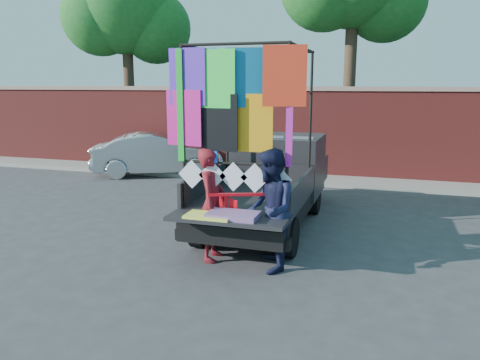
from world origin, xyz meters
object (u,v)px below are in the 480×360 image
(pickup_truck, at_px, (273,178))
(woman, at_px, (212,204))
(sedan, at_px, (158,154))
(man, at_px, (270,210))

(pickup_truck, height_order, woman, pickup_truck)
(pickup_truck, xyz_separation_m, woman, (-0.36, -2.50, 0.06))
(sedan, bearing_deg, pickup_truck, -153.32)
(sedan, bearing_deg, woman, -170.93)
(woman, bearing_deg, man, -104.90)
(sedan, bearing_deg, man, -165.81)
(pickup_truck, xyz_separation_m, sedan, (-4.34, 3.48, -0.19))
(pickup_truck, relative_size, woman, 2.94)
(sedan, xyz_separation_m, man, (4.93, -6.13, 0.27))
(sedan, height_order, woman, woman)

